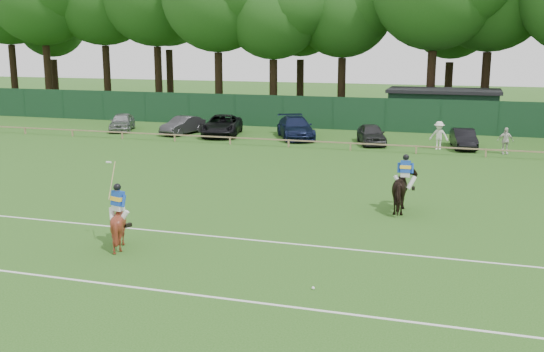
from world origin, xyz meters
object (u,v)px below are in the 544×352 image
at_px(spectator_mid, 505,141).
at_px(sedan_grey, 183,125).
at_px(horse_dark, 405,190).
at_px(spectator_left, 439,135).
at_px(horse_chestnut, 119,224).
at_px(sedan_navy, 296,128).
at_px(estate_black, 464,139).
at_px(sedan_silver, 122,122).
at_px(suv_black, 222,125).
at_px(polo_ball, 313,288).
at_px(hatch_grey, 371,134).
at_px(utility_shed, 443,109).

bearing_deg(spectator_mid, sedan_grey, 164.41).
xyz_separation_m(horse_dark, spectator_mid, (4.48, 15.15, -0.10)).
height_order(horse_dark, spectator_left, horse_dark).
bearing_deg(horse_chestnut, sedan_navy, -69.64).
relative_size(sedan_grey, estate_black, 1.04).
bearing_deg(sedan_silver, horse_dark, -58.37).
xyz_separation_m(horse_chestnut, spectator_mid, (13.04, 22.37, 0.02)).
height_order(suv_black, sedan_navy, sedan_navy).
bearing_deg(polo_ball, spectator_left, 85.00).
height_order(sedan_navy, estate_black, sedan_navy).
distance_m(horse_chestnut, hatch_grey, 24.23).
relative_size(sedan_grey, utility_shed, 0.46).
height_order(sedan_grey, sedan_navy, sedan_navy).
bearing_deg(horse_dark, sedan_grey, -48.37).
bearing_deg(utility_shed, polo_ball, -93.22).
xyz_separation_m(sedan_grey, polo_ball, (15.99, -26.03, -0.60)).
xyz_separation_m(horse_dark, horse_chestnut, (-8.57, -7.22, -0.12)).
height_order(horse_dark, hatch_grey, horse_dark).
distance_m(horse_dark, utility_shed, 25.74).
distance_m(horse_chestnut, polo_ball, 7.25).
bearing_deg(estate_black, suv_black, 168.77).
height_order(sedan_navy, utility_shed, utility_shed).
bearing_deg(utility_shed, estate_black, -79.55).
height_order(horse_dark, spectator_mid, horse_dark).
bearing_deg(polo_ball, horse_chestnut, 166.04).
bearing_deg(estate_black, utility_shed, 91.26).
distance_m(horse_chestnut, spectator_mid, 25.90).
relative_size(spectator_left, spectator_mid, 1.10).
bearing_deg(sedan_silver, utility_shed, -1.00).
distance_m(horse_chestnut, estate_black, 26.05).
height_order(hatch_grey, polo_ball, hatch_grey).
relative_size(sedan_navy, hatch_grey, 1.33).
bearing_deg(spectator_left, suv_black, -179.90).
bearing_deg(spectator_mid, sedan_navy, 159.78).
distance_m(sedan_silver, polo_ball, 33.72).
height_order(spectator_mid, polo_ball, spectator_mid).
height_order(spectator_left, spectator_mid, spectator_left).
relative_size(sedan_grey, hatch_grey, 1.00).
xyz_separation_m(suv_black, spectator_mid, (19.01, -2.00, 0.07)).
bearing_deg(spectator_mid, polo_ball, -114.69).
bearing_deg(spectator_left, estate_black, 37.32).
relative_size(hatch_grey, spectator_left, 2.20).
height_order(sedan_navy, polo_ball, sedan_navy).
bearing_deg(sedan_silver, sedan_navy, -20.42).
xyz_separation_m(horse_dark, hatch_grey, (-3.75, 16.53, -0.24)).
xyz_separation_m(suv_black, sedan_navy, (5.37, 0.30, 0.02)).
xyz_separation_m(sedan_silver, spectator_left, (23.28, -1.67, 0.22)).
height_order(sedan_silver, sedan_navy, sedan_navy).
relative_size(horse_dark, sedan_grey, 0.55).
height_order(sedan_silver, sedan_grey, sedan_silver).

